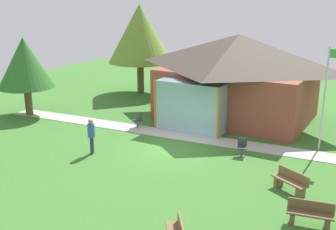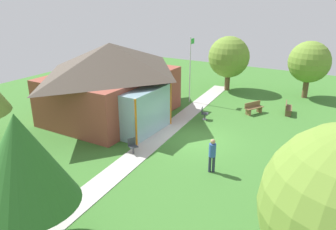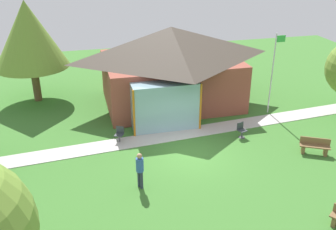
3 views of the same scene
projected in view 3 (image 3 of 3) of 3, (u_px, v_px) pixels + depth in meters
ground_plane at (191, 154)px, 19.83m from camera, size 44.00×44.00×0.00m
pavilion at (171, 65)px, 24.85m from camera, size 9.56×8.03×5.12m
footpath at (180, 134)px, 21.79m from camera, size 23.93×3.39×0.03m
flagpole at (273, 70)px, 23.34m from camera, size 0.64×0.08×5.12m
bench_mid_right at (315, 146)px, 19.72m from camera, size 1.53×1.09×0.84m
patio_chair_lawn_spare at (241, 130)px, 21.34m from camera, size 0.55×0.55×0.86m
patio_chair_west at (120, 135)px, 20.88m from camera, size 0.59×0.59×0.86m
visitor_strolling_lawn at (140, 168)px, 16.76m from camera, size 0.34×0.34×1.74m
tree_behind_pavilion_left at (29, 35)px, 24.52m from camera, size 4.79×4.79×6.71m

